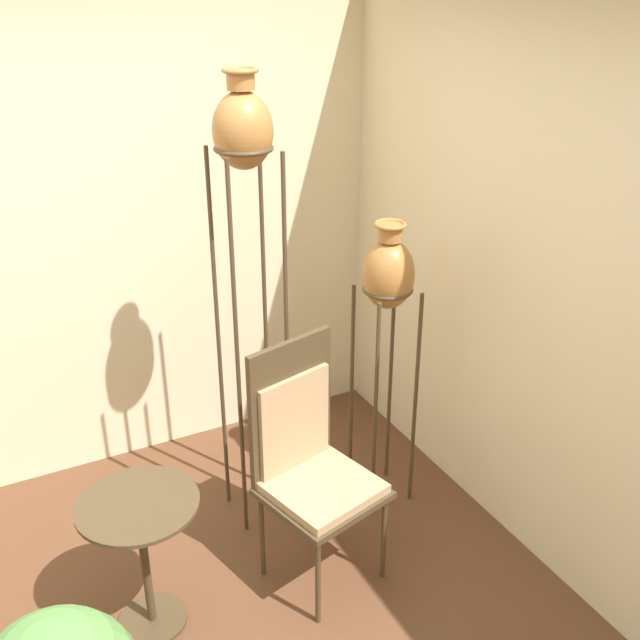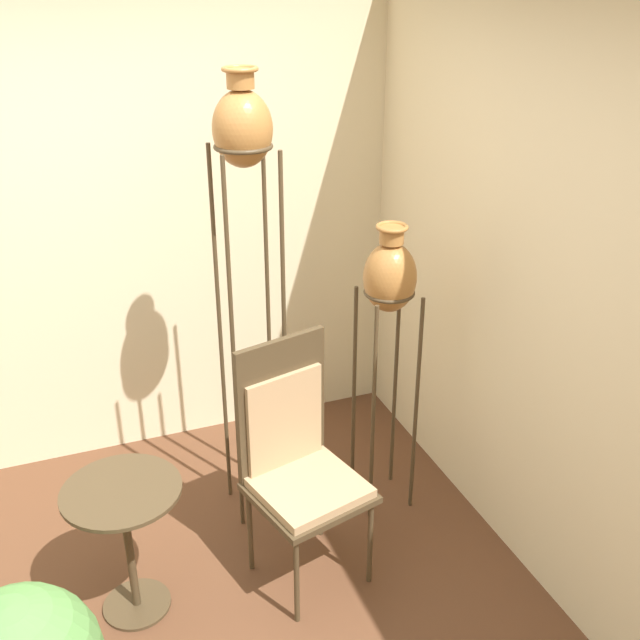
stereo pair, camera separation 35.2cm
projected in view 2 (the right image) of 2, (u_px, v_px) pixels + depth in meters
The scene contains 6 objects.
wall_back at pixel (78, 227), 3.86m from camera, with size 7.43×0.06×2.70m.
wall_right at pixel (573, 307), 2.96m from camera, with size 0.06×7.43×2.70m.
vase_stand_tall at pixel (244, 154), 3.16m from camera, with size 0.27×0.27×2.20m.
vase_stand_medium at pixel (390, 286), 3.48m from camera, with size 0.25×0.25×1.52m.
chair at pixel (297, 454), 3.30m from camera, with size 0.57×0.55×1.14m.
side_table at pixel (126, 523), 3.12m from camera, with size 0.49×0.49×0.64m.
Camera 2 is at (-0.16, -2.15, 2.58)m, focal length 42.00 mm.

